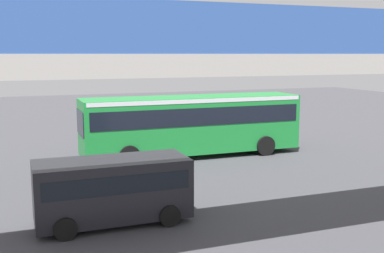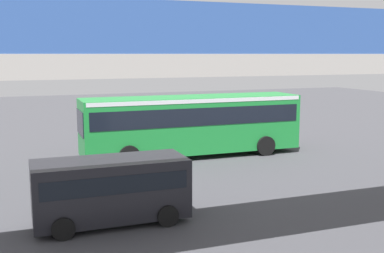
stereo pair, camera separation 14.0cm
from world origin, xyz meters
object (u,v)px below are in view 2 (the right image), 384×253
Objects in this scene: pedestrian at (286,127)px; traffic_sign at (232,109)px; parked_van at (111,186)px; city_bus at (192,121)px.

pedestrian is 0.64× the size of traffic_sign.
parked_van is at bearing 50.72° from traffic_sign.
traffic_sign is (-10.01, -12.23, 0.71)m from parked_van.
pedestrian is at bearing -141.16° from parked_van.
parked_van is at bearing 55.09° from city_bus.
pedestrian is 3.52m from traffic_sign.
city_bus reaches higher than parked_van.
city_bus is 4.12× the size of traffic_sign.
pedestrian is (-6.83, -1.79, -1.00)m from city_bus.
parked_van is 15.82m from traffic_sign.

